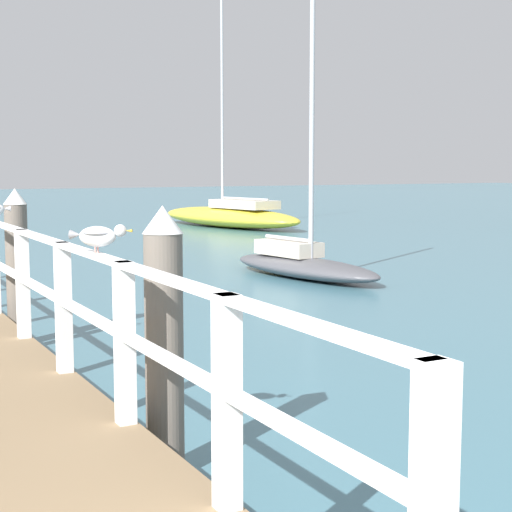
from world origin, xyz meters
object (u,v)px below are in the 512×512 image
boat_1 (302,262)px  seagull_foreground (99,235)px  dock_piling_near (164,341)px  boat_4 (230,215)px  dock_piling_far (17,266)px

boat_1 → seagull_foreground: bearing=42.7°
dock_piling_near → boat_1: 10.77m
dock_piling_near → boat_4: size_ratio=0.21×
dock_piling_near → boat_4: 24.22m
seagull_foreground → boat_1: (6.82, 8.29, -1.45)m
seagull_foreground → boat_4: 24.15m
seagull_foreground → dock_piling_near: bearing=89.5°
dock_piling_far → seagull_foreground: bearing=-94.6°
dock_piling_far → boat_4: bearing=55.9°
boat_4 → seagull_foreground: bearing=-130.2°
dock_piling_near → boat_4: (11.19, 21.48, -0.56)m
dock_piling_near → dock_piling_far: (0.00, 4.97, 0.00)m
dock_piling_far → boat_4: (11.19, 16.51, -0.56)m
dock_piling_far → boat_1: 7.43m
dock_piling_near → boat_1: (6.44, 8.60, -0.69)m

